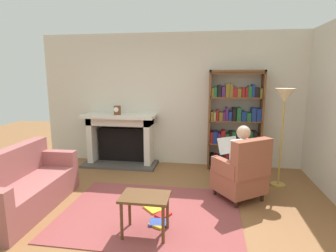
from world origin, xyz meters
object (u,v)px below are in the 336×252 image
object	(u,v)px
fireplace	(121,137)
floor_lamp	(284,104)
mantel_clock	(117,110)
armchair_reading	(242,173)
seated_reader	(237,158)
bookshelf	(235,122)
sofa_floral	(22,188)
side_table	(145,202)

from	to	relation	value
fireplace	floor_lamp	distance (m)	3.22
mantel_clock	armchair_reading	xyz separation A→B (m)	(2.36, -1.29, -0.73)
seated_reader	bookshelf	bearing A→B (deg)	-128.60
mantel_clock	bookshelf	size ratio (longest dim) A/B	0.09
mantel_clock	sofa_floral	distance (m)	2.33
side_table	fireplace	bearing A→B (deg)	114.13
armchair_reading	sofa_floral	size ratio (longest dim) A/B	0.56
seated_reader	side_table	bearing A→B (deg)	10.52
armchair_reading	sofa_floral	bearing A→B (deg)	-21.69
fireplace	sofa_floral	size ratio (longest dim) A/B	0.89
mantel_clock	armchair_reading	size ratio (longest dim) A/B	0.19
fireplace	side_table	distance (m)	2.75
armchair_reading	side_table	size ratio (longest dim) A/B	1.73
fireplace	mantel_clock	size ratio (longest dim) A/B	8.53
bookshelf	armchair_reading	distance (m)	1.52
bookshelf	seated_reader	distance (m)	1.37
bookshelf	armchair_reading	bearing A→B (deg)	-89.65
mantel_clock	seated_reader	distance (m)	2.64
armchair_reading	seated_reader	distance (m)	0.23
mantel_clock	floor_lamp	distance (m)	3.12
seated_reader	floor_lamp	bearing A→B (deg)	-179.42
fireplace	bookshelf	world-z (taller)	bookshelf
fireplace	floor_lamp	world-z (taller)	floor_lamp
bookshelf	sofa_floral	size ratio (longest dim) A/B	1.14
bookshelf	floor_lamp	xyz separation A→B (m)	(0.69, -0.77, 0.45)
mantel_clock	bookshelf	world-z (taller)	bookshelf
sofa_floral	floor_lamp	xyz separation A→B (m)	(3.73, 1.43, 1.08)
fireplace	seated_reader	bearing A→B (deg)	-29.75
armchair_reading	seated_reader	bearing A→B (deg)	-90.00
bookshelf	seated_reader	size ratio (longest dim) A/B	1.72
fireplace	seated_reader	distance (m)	2.61
fireplace	floor_lamp	bearing A→B (deg)	-13.70
armchair_reading	sofa_floral	world-z (taller)	armchair_reading
mantel_clock	side_table	xyz separation A→B (m)	(1.15, -2.40, -0.75)
fireplace	armchair_reading	bearing A→B (deg)	-30.77
bookshelf	armchair_reading	world-z (taller)	bookshelf
fireplace	bookshelf	size ratio (longest dim) A/B	0.78
bookshelf	side_table	size ratio (longest dim) A/B	3.49
seated_reader	floor_lamp	distance (m)	1.22
mantel_clock	sofa_floral	bearing A→B (deg)	-108.19
floor_lamp	bookshelf	bearing A→B (deg)	132.01
seated_reader	side_table	size ratio (longest dim) A/B	2.04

